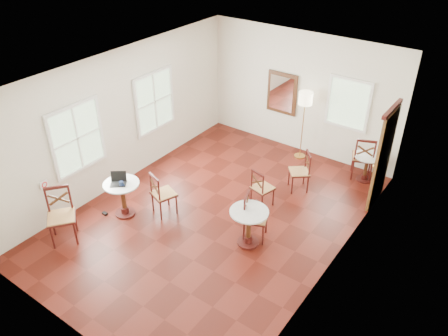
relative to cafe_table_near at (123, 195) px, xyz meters
The scene contains 17 objects.
ground 1.92m from the cafe_table_near, 33.72° to the left, with size 7.00×7.00×0.00m, color #50150D.
room_shell 2.44m from the cafe_table_near, 41.28° to the left, with size 5.02×7.02×3.01m.
cafe_table_near is the anchor object (origin of this frame).
cafe_table_mid 2.65m from the cafe_table_near, 15.72° to the left, with size 0.72×0.72×0.76m.
cafe_table_back 5.41m from the cafe_table_near, 49.24° to the left, with size 0.61×0.61×0.64m.
chair_near_a 0.80m from the cafe_table_near, 38.54° to the left, with size 0.56×0.56×0.95m.
chair_near_b 1.25m from the cafe_table_near, 106.75° to the right, with size 0.71×0.71×1.09m.
chair_mid_a 2.84m from the cafe_table_near, 41.82° to the left, with size 0.49×0.49×0.88m.
chair_mid_b 2.70m from the cafe_table_near, 20.22° to the left, with size 0.58×0.58×0.97m.
chair_back_a 5.39m from the cafe_table_near, 50.82° to the left, with size 0.63×0.63×1.05m.
chair_back_b 3.81m from the cafe_table_near, 49.52° to the left, with size 0.59×0.59×0.91m.
floor_lamp 4.67m from the cafe_table_near, 66.31° to the left, with size 0.33×0.33×1.72m.
laptop 0.35m from the cafe_table_near, 161.72° to the right, with size 0.40×0.39×0.22m.
mouse 0.30m from the cafe_table_near, 60.12° to the right, with size 0.08×0.05×0.03m, color black.
navy_mug 0.35m from the cafe_table_near, 35.70° to the right, with size 0.13×0.09×0.10m.
water_glass 0.37m from the cafe_table_near, 121.95° to the left, with size 0.06×0.06×0.10m, color white.
power_adapter 0.61m from the cafe_table_near, 141.30° to the right, with size 0.11×0.07×0.04m, color black.
Camera 1 is at (4.39, -5.82, 5.70)m, focal length 35.96 mm.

